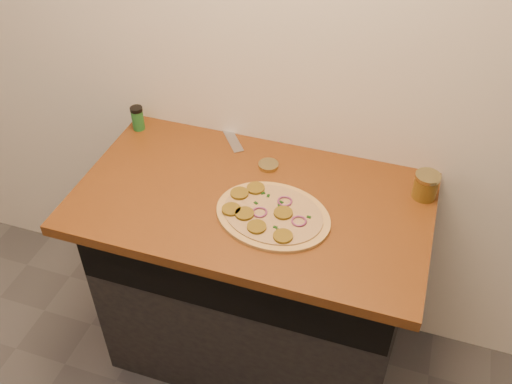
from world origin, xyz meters
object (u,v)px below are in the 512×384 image
(chefs_knife, at_px, (225,126))
(salsa_jar, at_px, (426,186))
(spice_shaker, at_px, (138,118))
(pizza, at_px, (271,214))

(chefs_knife, relative_size, salsa_jar, 2.76)
(salsa_jar, height_order, spice_shaker, spice_shaker)
(spice_shaker, bearing_deg, chefs_knife, 19.68)
(pizza, bearing_deg, salsa_jar, 29.33)
(pizza, bearing_deg, spice_shaker, 153.58)
(salsa_jar, relative_size, spice_shaker, 0.95)
(chefs_knife, distance_m, spice_shaker, 0.34)
(chefs_knife, xyz_separation_m, spice_shaker, (-0.32, -0.11, 0.04))
(salsa_jar, xyz_separation_m, spice_shaker, (-1.10, 0.06, 0.00))
(pizza, xyz_separation_m, spice_shaker, (-0.64, 0.32, 0.04))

